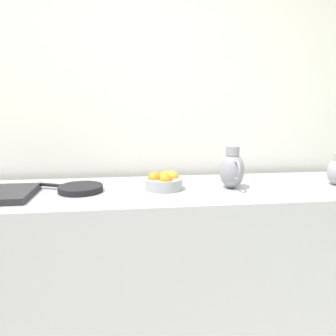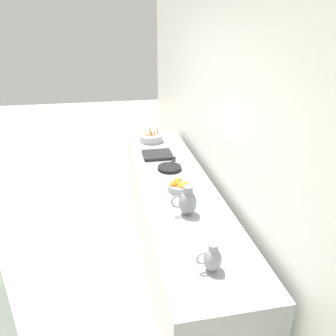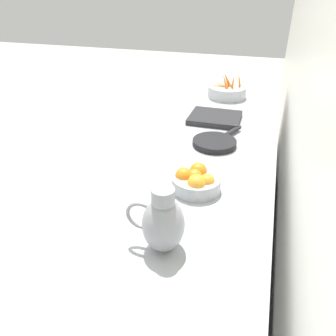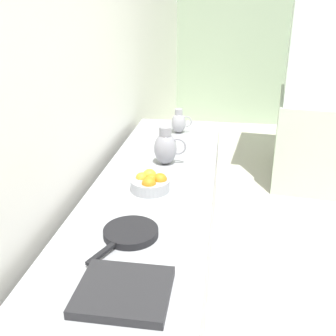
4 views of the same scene
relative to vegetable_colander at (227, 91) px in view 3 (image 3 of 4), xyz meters
name	(u,v)px [view 3 (image 3 of 4)]	position (x,y,z in m)	size (l,w,h in m)	color
ground_plane	(1,244)	(1.42, 1.27, -0.92)	(15.19, 15.19, 0.00)	#B7B2A5
prep_counter	(199,238)	(-0.07, 1.25, -0.49)	(0.71, 3.23, 0.87)	#9EA0A5
vegetable_colander	(227,91)	(0.00, 0.00, 0.00)	(0.30, 0.30, 0.21)	#ADAFB5
orange_bowl	(196,181)	(-0.07, 1.42, 0.00)	(0.23, 0.23, 0.11)	#9EA0A5
metal_pitcher_tall	(162,223)	(-0.04, 1.82, 0.06)	(0.21, 0.15, 0.25)	gray
counter_sink_basin	(215,118)	(0.00, 0.54, -0.03)	(0.34, 0.30, 0.04)	#232326
skillet_on_counter	(215,142)	(-0.07, 0.93, -0.03)	(0.25, 0.40, 0.03)	black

